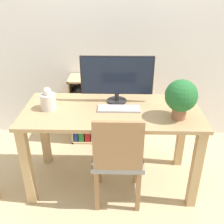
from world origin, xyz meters
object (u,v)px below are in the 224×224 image
(vase, at_px, (48,100))
(chair, at_px, (118,157))
(keyboard, at_px, (119,109))
(potted_plant, at_px, (181,97))
(bookshelf, at_px, (96,113))
(monitor, at_px, (117,77))

(vase, xyz_separation_m, chair, (0.56, -0.25, -0.36))
(keyboard, height_order, potted_plant, potted_plant)
(keyboard, bearing_deg, bookshelf, 109.56)
(bookshelf, bearing_deg, vase, -113.60)
(monitor, relative_size, bookshelf, 0.74)
(monitor, relative_size, potted_plant, 1.97)
(keyboard, bearing_deg, potted_plant, -16.62)
(potted_plant, relative_size, bookshelf, 0.38)
(bookshelf, bearing_deg, potted_plant, -50.38)
(monitor, distance_m, potted_plant, 0.55)
(keyboard, distance_m, bookshelf, 0.87)
(vase, bearing_deg, bookshelf, 66.40)
(monitor, bearing_deg, potted_plant, -31.52)
(vase, relative_size, chair, 0.22)
(vase, bearing_deg, chair, -23.63)
(monitor, distance_m, vase, 0.59)
(chair, bearing_deg, vase, 164.09)
(monitor, xyz_separation_m, keyboard, (0.02, -0.15, -0.21))
(monitor, bearing_deg, vase, -164.39)
(keyboard, bearing_deg, chair, -91.16)
(keyboard, distance_m, chair, 0.38)
(potted_plant, bearing_deg, bookshelf, 129.62)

